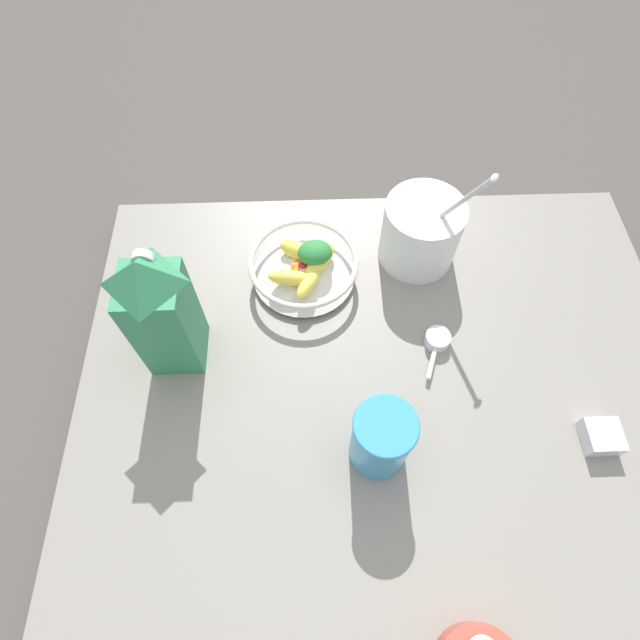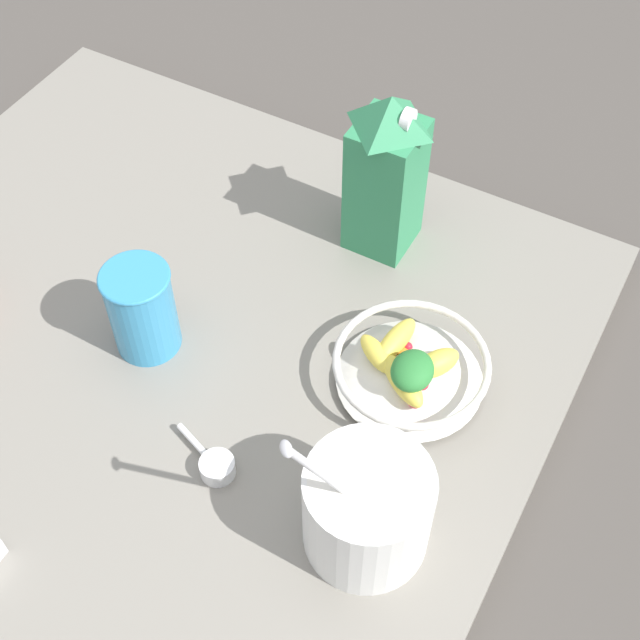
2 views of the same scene
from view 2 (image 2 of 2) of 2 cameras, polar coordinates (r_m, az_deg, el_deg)
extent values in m
plane|color=#4C4742|center=(1.20, -10.69, -3.65)|extent=(6.00, 6.00, 0.00)
cube|color=gray|center=(1.19, -10.83, -3.09)|extent=(1.00, 1.00, 0.04)
cylinder|color=silver|center=(1.13, 5.72, -3.91)|extent=(0.10, 0.10, 0.01)
cone|color=silver|center=(1.11, 5.82, -3.24)|extent=(0.19, 0.19, 0.04)
torus|color=silver|center=(1.09, 5.89, -2.69)|extent=(0.20, 0.20, 0.01)
ellipsoid|color=#EFD64C|center=(1.08, 5.34, -3.91)|extent=(0.07, 0.08, 0.03)
ellipsoid|color=#EFD64C|center=(1.10, 7.44, -2.78)|extent=(0.07, 0.06, 0.03)
ellipsoid|color=#EFD64C|center=(1.10, 3.65, -2.18)|extent=(0.06, 0.07, 0.02)
ellipsoid|color=#EFD64C|center=(1.12, 4.88, -1.30)|extent=(0.08, 0.04, 0.03)
cylinder|color=orange|center=(1.11, 5.44, -2.18)|extent=(0.02, 0.05, 0.01)
cylinder|color=orange|center=(1.10, 5.96, -3.18)|extent=(0.05, 0.03, 0.01)
sphere|color=red|center=(1.10, 5.03, -3.16)|extent=(0.02, 0.02, 0.02)
sphere|color=red|center=(1.09, 6.57, -4.09)|extent=(0.02, 0.02, 0.02)
sphere|color=red|center=(1.10, 6.39, -3.20)|extent=(0.02, 0.02, 0.02)
sphere|color=red|center=(1.12, 5.64, -1.72)|extent=(0.01, 0.01, 0.01)
sphere|color=red|center=(1.10, 5.71, -2.80)|extent=(0.02, 0.02, 0.02)
sphere|color=red|center=(1.07, 6.11, -5.19)|extent=(0.02, 0.02, 0.02)
ellipsoid|color=#2D7F38|center=(1.07, 5.93, -3.24)|extent=(0.07, 0.06, 0.03)
cube|color=#338C59|center=(1.22, 4.18, 8.53)|extent=(0.09, 0.09, 0.20)
pyramid|color=#338C59|center=(1.14, 4.55, 13.12)|extent=(0.09, 0.09, 0.05)
cylinder|color=white|center=(1.13, 5.66, 12.64)|extent=(0.03, 0.01, 0.03)
cylinder|color=white|center=(0.97, 3.05, -12.04)|extent=(0.14, 0.14, 0.13)
cylinder|color=white|center=(0.92, 3.18, -10.61)|extent=(0.13, 0.13, 0.02)
cylinder|color=silver|center=(0.88, 0.68, -10.24)|extent=(0.08, 0.07, 0.18)
ellipsoid|color=silver|center=(0.79, -2.19, -8.24)|extent=(0.02, 0.02, 0.01)
cylinder|color=#3893C6|center=(1.14, -11.32, 0.64)|extent=(0.08, 0.08, 0.13)
torus|color=#3893C6|center=(1.09, -11.83, 2.69)|extent=(0.09, 0.09, 0.01)
cylinder|color=white|center=(1.06, -6.58, -9.36)|extent=(0.04, 0.04, 0.02)
cylinder|color=white|center=(1.08, -8.14, -7.63)|extent=(0.03, 0.05, 0.01)
camera|label=1|loc=(0.96, -27.34, 36.98)|focal=28.00mm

